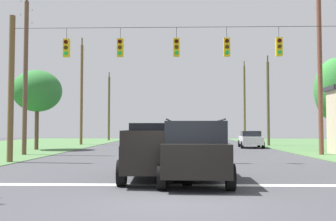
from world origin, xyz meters
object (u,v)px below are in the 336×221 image
at_px(utility_pole_near_left, 245,101).
at_px(pickup_truck, 155,151).
at_px(suv_black, 195,150).
at_px(overhead_signal_span, 180,79).
at_px(tree_roadside_left, 37,91).
at_px(distant_car_oncoming, 207,141).
at_px(tree_roadside_far_right, 336,90).
at_px(utility_pole_distant_right, 82,92).
at_px(utility_pole_far_right, 268,102).
at_px(distant_car_crossing_white, 251,139).
at_px(utility_pole_distant_left, 109,108).
at_px(utility_pole_far_left, 25,73).
at_px(utility_pole_mid_right, 320,74).

bearing_deg(utility_pole_near_left, pickup_truck, -104.55).
height_order(suv_black, utility_pole_near_left, utility_pole_near_left).
distance_m(overhead_signal_span, tree_roadside_left, 16.02).
height_order(overhead_signal_span, distant_car_oncoming, overhead_signal_span).
bearing_deg(pickup_truck, tree_roadside_left, 122.47).
bearing_deg(tree_roadside_far_right, suv_black, -124.78).
bearing_deg(pickup_truck, utility_pole_distant_right, 109.85).
bearing_deg(utility_pole_near_left, utility_pole_far_right, -91.17).
xyz_separation_m(overhead_signal_span, pickup_truck, (-0.93, -5.78, -3.36)).
bearing_deg(utility_pole_near_left, distant_car_crossing_white, -98.61).
distance_m(utility_pole_distant_right, utility_pole_distant_left, 14.57).
distance_m(overhead_signal_span, utility_pole_far_left, 11.57).
relative_size(suv_black, utility_pole_mid_right, 0.43).
bearing_deg(utility_pole_distant_right, utility_pole_far_left, -89.35).
bearing_deg(tree_roadside_left, distant_car_crossing_white, 12.09).
bearing_deg(suv_black, utility_pole_distant_left, 104.15).
bearing_deg(utility_pole_far_left, distant_car_oncoming, 19.01).
relative_size(utility_pole_near_left, tree_roadside_left, 1.74).
relative_size(utility_pole_far_right, utility_pole_far_left, 0.83).
bearing_deg(tree_roadside_far_right, utility_pole_distant_left, 131.53).
bearing_deg(overhead_signal_span, suv_black, -86.31).
relative_size(distant_car_crossing_white, utility_pole_far_right, 0.48).
height_order(overhead_signal_span, utility_pole_distant_left, utility_pole_distant_left).
bearing_deg(suv_black, utility_pole_near_left, 77.66).
height_order(pickup_truck, utility_pole_distant_left, utility_pole_distant_left).
relative_size(distant_car_crossing_white, utility_pole_distant_right, 0.38).
height_order(utility_pole_mid_right, utility_pole_far_left, utility_pole_mid_right).
xyz_separation_m(utility_pole_near_left, utility_pole_distant_left, (-19.51, 1.13, -0.82)).
relative_size(overhead_signal_span, utility_pole_far_left, 1.65).
bearing_deg(overhead_signal_span, utility_pole_far_left, 152.83).
height_order(utility_pole_far_left, tree_roadside_far_right, utility_pole_far_left).
relative_size(distant_car_oncoming, utility_pole_near_left, 0.39).
relative_size(distant_car_oncoming, utility_pole_far_right, 0.49).
xyz_separation_m(utility_pole_far_left, tree_roadside_left, (-1.37, 5.76, -0.66)).
distance_m(utility_pole_far_right, tree_roadside_far_right, 9.46).
bearing_deg(suv_black, utility_pole_distant_right, 111.63).
height_order(utility_pole_distant_right, tree_roadside_far_right, utility_pole_distant_right).
distance_m(distant_car_crossing_white, utility_pole_far_right, 5.98).
bearing_deg(utility_pole_mid_right, suv_black, -125.19).
bearing_deg(pickup_truck, suv_black, -38.84).
distance_m(pickup_truck, suv_black, 1.76).
height_order(pickup_truck, tree_roadside_left, tree_roadside_left).
xyz_separation_m(utility_pole_near_left, utility_pole_far_left, (-19.62, -28.66, -0.15)).
height_order(utility_pole_far_right, utility_pole_near_left, utility_pole_near_left).
relative_size(utility_pole_distant_left, tree_roadside_left, 1.53).
distance_m(distant_car_crossing_white, utility_pole_near_left, 19.83).
distance_m(suv_black, utility_pole_distant_right, 29.84).
relative_size(distant_car_oncoming, utility_pole_far_left, 0.40).
height_order(utility_pole_distant_left, tree_roadside_left, utility_pole_distant_left).
bearing_deg(utility_pole_distant_left, utility_pole_far_left, -90.22).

